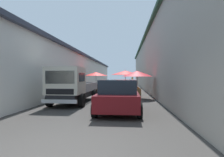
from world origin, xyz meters
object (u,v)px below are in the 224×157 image
at_px(hatchback_car, 119,95).
at_px(delivery_truck, 70,86).
at_px(fruit_stall_mid_lane, 96,76).
at_px(fruit_stall_far_right, 125,74).
at_px(vendor_by_crates, 132,83).
at_px(fruit_stall_near_right, 137,77).

xyz_separation_m(hatchback_car, delivery_truck, (1.73, 2.81, 0.30)).
bearing_deg(fruit_stall_mid_lane, delivery_truck, -179.24).
relative_size(fruit_stall_far_right, delivery_truck, 0.56).
bearing_deg(vendor_by_crates, fruit_stall_mid_lane, 113.67).
xyz_separation_m(fruit_stall_far_right, fruit_stall_near_right, (-4.42, -0.90, -0.24)).
relative_size(delivery_truck, vendor_by_crates, 3.12).
distance_m(fruit_stall_mid_lane, hatchback_car, 11.11).
bearing_deg(vendor_by_crates, delivery_truck, 160.62).
distance_m(fruit_stall_mid_lane, fruit_stall_near_right, 6.83).
distance_m(delivery_truck, vendor_by_crates, 11.28).
xyz_separation_m(fruit_stall_mid_lane, hatchback_car, (-10.68, -2.93, -0.93)).
distance_m(fruit_stall_near_right, delivery_truck, 5.21).
height_order(fruit_stall_near_right, vendor_by_crates, fruit_stall_near_right).
relative_size(fruit_stall_near_right, hatchback_car, 0.57).
distance_m(fruit_stall_far_right, fruit_stall_near_right, 4.52).
xyz_separation_m(fruit_stall_near_right, hatchback_car, (-5.15, 1.09, -0.83)).
distance_m(fruit_stall_near_right, vendor_by_crates, 7.25).
height_order(delivery_truck, vendor_by_crates, delivery_truck).
bearing_deg(vendor_by_crates, fruit_stall_far_right, 165.13).
height_order(fruit_stall_mid_lane, fruit_stall_far_right, fruit_stall_far_right).
bearing_deg(hatchback_car, vendor_by_crates, -4.31).
height_order(fruit_stall_mid_lane, fruit_stall_near_right, fruit_stall_mid_lane).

